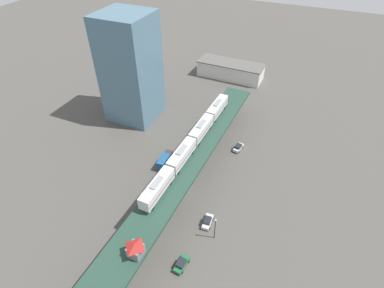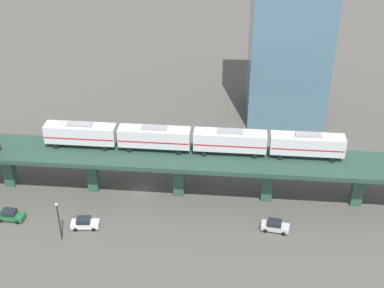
# 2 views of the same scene
# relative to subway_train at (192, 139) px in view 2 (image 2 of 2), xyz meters

# --- Properties ---
(ground_plane) EXTENTS (400.00, 400.00, 0.00)m
(ground_plane) POSITION_rel_subway_train_xyz_m (1.15, -8.67, -10.44)
(ground_plane) COLOR #4C4944
(elevated_viaduct) EXTENTS (11.00, 92.20, 7.90)m
(elevated_viaduct) POSITION_rel_subway_train_xyz_m (1.15, -8.85, -3.66)
(elevated_viaduct) COLOR #244135
(elevated_viaduct) RESTS_ON ground
(subway_train) EXTENTS (4.24, 49.86, 4.45)m
(subway_train) POSITION_rel_subway_train_xyz_m (0.00, 0.00, 0.00)
(subway_train) COLOR silver
(subway_train) RESTS_ON elevated_viaduct
(street_car_silver) EXTENTS (2.54, 4.65, 1.89)m
(street_car_silver) POSITION_rel_subway_train_xyz_m (10.04, 13.77, -9.50)
(street_car_silver) COLOR #B7BABF
(street_car_silver) RESTS_ON ground
(street_car_green) EXTENTS (2.25, 4.54, 1.89)m
(street_car_green) POSITION_rel_subway_train_xyz_m (10.15, -28.86, -9.50)
(street_car_green) COLOR #1E6638
(street_car_green) RESTS_ON ground
(street_car_white) EXTENTS (2.21, 4.52, 1.89)m
(street_car_white) POSITION_rel_subway_train_xyz_m (11.32, -16.37, -9.50)
(street_car_white) COLOR silver
(street_car_white) RESTS_ON ground
(delivery_truck) EXTENTS (2.69, 7.31, 3.20)m
(delivery_truck) POSITION_rel_subway_train_xyz_m (-8.13, -1.72, -8.68)
(delivery_truck) COLOR #333338
(delivery_truck) RESTS_ON ground
(street_lamp) EXTENTS (0.44, 0.44, 6.94)m
(street_lamp) POSITION_rel_subway_train_xyz_m (14.17, -19.35, -6.33)
(street_lamp) COLOR black
(street_lamp) RESTS_ON ground
(office_tower) EXTENTS (16.00, 16.00, 36.00)m
(office_tower) POSITION_rel_subway_train_xyz_m (-30.23, 18.17, 7.56)
(office_tower) COLOR slate
(office_tower) RESTS_ON ground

